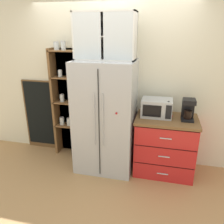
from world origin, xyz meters
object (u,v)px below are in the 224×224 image
object	(u,v)px
bottle_cobalt	(168,111)
microwave	(157,108)
chalkboard_menu	(41,115)
refrigerator	(106,117)
mug_red	(167,116)
bottle_green	(168,111)
coffee_maker	(188,109)

from	to	relation	value
bottle_cobalt	microwave	bearing A→B (deg)	150.34
microwave	chalkboard_menu	distance (m)	2.12
refrigerator	bottle_cobalt	distance (m)	0.93
bottle_cobalt	mug_red	bearing A→B (deg)	-79.16
refrigerator	bottle_cobalt	size ratio (longest dim) A/B	6.36
bottle_green	chalkboard_menu	xyz separation A→B (m)	(-2.23, 0.28, -0.35)
bottle_cobalt	chalkboard_menu	bearing A→B (deg)	171.90
mug_red	bottle_green	world-z (taller)	bottle_green
mug_red	bottle_green	xyz separation A→B (m)	(-0.00, 0.05, 0.06)
coffee_maker	bottle_cobalt	bearing A→B (deg)	-170.09
coffee_maker	bottle_green	distance (m)	0.28
mug_red	bottle_cobalt	bearing A→B (deg)	100.84
refrigerator	microwave	distance (m)	0.78
microwave	chalkboard_menu	bearing A→B (deg)	173.75
refrigerator	bottle_cobalt	world-z (taller)	refrigerator
microwave	bottle_green	bearing A→B (deg)	-17.95
bottle_green	chalkboard_menu	world-z (taller)	chalkboard_menu
mug_red	chalkboard_menu	world-z (taller)	chalkboard_menu
bottle_cobalt	bottle_green	distance (m)	0.04
chalkboard_menu	coffee_maker	bearing A→B (deg)	-6.12
bottle_cobalt	chalkboard_menu	xyz separation A→B (m)	(-2.23, 0.32, -0.36)
mug_red	chalkboard_menu	size ratio (longest dim) A/B	0.09
bottle_green	microwave	bearing A→B (deg)	162.05
microwave	chalkboard_menu	world-z (taller)	chalkboard_menu
bottle_cobalt	chalkboard_menu	world-z (taller)	chalkboard_menu
refrigerator	bottle_green	bearing A→B (deg)	3.26
bottle_cobalt	bottle_green	bearing A→B (deg)	90.00
microwave	mug_red	bearing A→B (deg)	-31.77
mug_red	coffee_maker	bearing A→B (deg)	11.77
refrigerator	microwave	world-z (taller)	refrigerator
chalkboard_menu	microwave	bearing A→B (deg)	-6.25
microwave	bottle_cobalt	bearing A→B (deg)	-29.66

